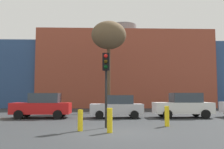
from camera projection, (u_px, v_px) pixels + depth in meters
ground_plane at (116, 132)px, 10.85m from camera, size 200.00×200.00×0.00m
building_backdrop at (123, 73)px, 36.48m from camera, size 37.32×11.54×12.12m
parked_car_1 at (43, 106)px, 17.64m from camera, size 4.11×2.02×1.78m
parked_car_2 at (117, 107)px, 17.81m from camera, size 3.78×1.86×1.64m
parked_car_3 at (183, 105)px, 17.98m from camera, size 4.16×2.04×1.80m
traffic_light_island at (106, 72)px, 12.55m from camera, size 0.39×0.38×3.80m
bare_tree_1 at (109, 36)px, 24.36m from camera, size 3.45×3.45×8.95m
bollard_yellow_0 at (110, 120)px, 10.78m from camera, size 0.24×0.24×1.07m
bollard_yellow_1 at (167, 116)px, 12.96m from camera, size 0.24×0.24×1.06m
bollard_yellow_2 at (80, 120)px, 11.27m from camera, size 0.24×0.24×0.97m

